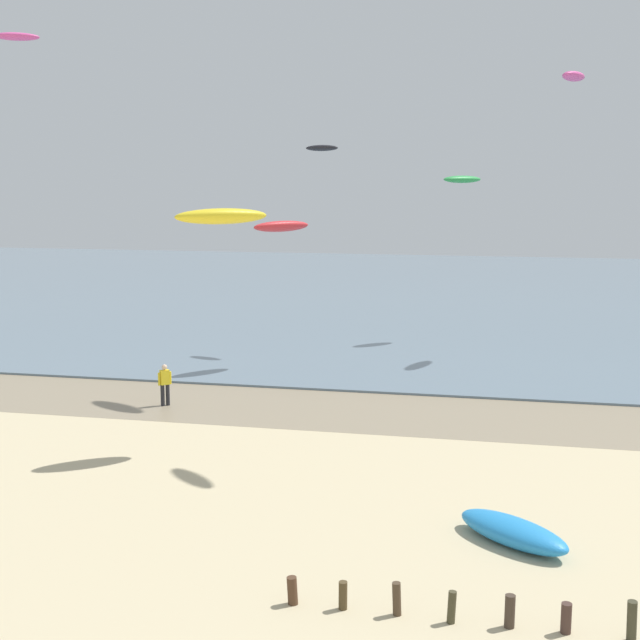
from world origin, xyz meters
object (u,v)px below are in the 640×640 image
Objects in this scene: person_nearest_camera at (165,384)px; kite_aloft_6 at (574,76)px; kite_aloft_1 at (322,148)px; kite_aloft_2 at (462,179)px; kite_aloft_4 at (281,226)px; grounded_kite at (513,532)px; kite_aloft_9 at (221,216)px; kite_aloft_3 at (16,37)px.

kite_aloft_6 reaches higher than person_nearest_camera.
kite_aloft_1 is 0.74× the size of kite_aloft_2.
kite_aloft_2 is at bearing -178.83° from kite_aloft_4.
kite_aloft_4 is 1.17× the size of kite_aloft_6.
grounded_kite is 1.73× the size of kite_aloft_1.
person_nearest_camera reaches higher than grounded_kite.
kite_aloft_6 is at bearing 25.29° from kite_aloft_1.
kite_aloft_9 is (0.42, -17.64, -2.81)m from kite_aloft_1.
kite_aloft_2 is 0.81× the size of kite_aloft_9.
grounded_kite is at bearing -49.68° from kite_aloft_1.
kite_aloft_2 is 0.98× the size of kite_aloft_6.
kite_aloft_3 is at bearing -149.48° from kite_aloft_1.
person_nearest_camera is 10.37m from kite_aloft_4.
kite_aloft_1 reaches higher than kite_aloft_4.
kite_aloft_3 is 0.71× the size of kite_aloft_9.
kite_aloft_3 is (-22.03, -8.37, 7.13)m from kite_aloft_2.
kite_aloft_6 is at bearing -159.08° from kite_aloft_9.
kite_aloft_2 is 8.17m from kite_aloft_6.
kite_aloft_6 is 0.83× the size of kite_aloft_9.
person_nearest_camera is 0.91× the size of kite_aloft_1.
kite_aloft_4 reaches higher than grounded_kite.
person_nearest_camera is 22.18m from kite_aloft_2.
kite_aloft_4 is (2.82, 7.99, 5.97)m from person_nearest_camera.
kite_aloft_3 reaches higher than person_nearest_camera.
kite_aloft_6 is at bearing 156.26° from kite_aloft_4.
kite_aloft_1 is at bearing 166.67° from kite_aloft_3.
kite_aloft_3 is at bearing -54.41° from kite_aloft_4.
person_nearest_camera is 0.67× the size of kite_aloft_2.
person_nearest_camera is at bearing 114.33° from kite_aloft_3.
person_nearest_camera is 0.52× the size of grounded_kite.
kite_aloft_3 is at bearing -22.10° from kite_aloft_2.
person_nearest_camera is 0.56× the size of kite_aloft_4.
kite_aloft_6 reaches higher than kite_aloft_2.
kite_aloft_6 reaches higher than kite_aloft_9.
kite_aloft_9 is at bearing 111.17° from kite_aloft_3.
grounded_kite is at bearing 114.58° from kite_aloft_3.
kite_aloft_3 is (-25.12, 20.36, 15.91)m from grounded_kite.
kite_aloft_1 is 17.87m from kite_aloft_9.
kite_aloft_3 is 28.16m from kite_aloft_6.
person_nearest_camera is 0.65× the size of kite_aloft_6.
kite_aloft_4 reaches higher than person_nearest_camera.
person_nearest_camera is 0.54× the size of kite_aloft_9.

